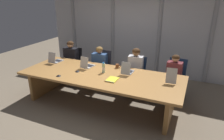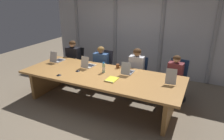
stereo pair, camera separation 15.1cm
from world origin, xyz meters
name	(u,v)px [view 1 (the left image)]	position (x,y,z in m)	size (l,w,h in m)	color
ground_plane	(101,103)	(0.00, 0.00, 0.00)	(11.84, 11.84, 0.00)	#7F705B
conference_table	(101,80)	(0.00, 0.00, 0.60)	(3.69, 1.37, 0.75)	#B77F42
curtain_backdrop	(134,32)	(0.00, 2.36, 1.30)	(5.92, 0.17, 2.61)	#B2B2B7
laptop_left_end	(55,60)	(-1.49, 0.29, 0.80)	(0.25, 0.38, 0.29)	#BCBCC1
laptop_left_mid	(87,65)	(-0.51, 0.28, 0.80)	(0.26, 0.39, 0.30)	beige
laptop_center	(128,71)	(0.53, 0.31, 0.80)	(0.22, 0.36, 0.30)	#A8ADB7
laptop_right_mid	(171,78)	(1.52, 0.27, 0.81)	(0.26, 0.45, 0.32)	beige
office_chair_left_end	(73,67)	(-1.49, 1.05, 0.34)	(0.60, 0.60, 0.92)	black
office_chair_left_mid	(101,72)	(-0.51, 1.05, 0.35)	(0.60, 0.60, 0.95)	#2D2D38
office_chair_center	(135,78)	(0.51, 1.05, 0.33)	(0.60, 0.60, 0.89)	navy
office_chair_right_mid	(174,83)	(1.52, 1.05, 0.35)	(0.60, 0.60, 0.96)	navy
person_left_end	(70,59)	(-1.47, 0.90, 0.67)	(0.43, 0.55, 1.18)	black
person_left_mid	(99,64)	(-0.52, 0.89, 0.63)	(0.45, 0.57, 1.11)	#335184
person_center	(135,68)	(0.53, 0.90, 0.67)	(0.41, 0.56, 1.17)	silver
person_right_mid	(173,76)	(1.49, 0.88, 0.62)	(0.39, 0.57, 1.12)	brown
water_bottle_primary	(103,68)	(0.01, 0.12, 0.86)	(0.07, 0.07, 0.25)	#ADD1B2
coffee_mug_near	(117,66)	(0.19, 0.53, 0.80)	(0.13, 0.08, 0.10)	brown
conference_mic_left_side	(77,71)	(-0.57, -0.08, 0.76)	(0.11, 0.11, 0.04)	black
conference_mic_middle	(59,75)	(-0.81, -0.48, 0.76)	(0.11, 0.11, 0.04)	black
spiral_notepad	(112,79)	(0.37, -0.19, 0.76)	(0.22, 0.31, 0.03)	yellow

